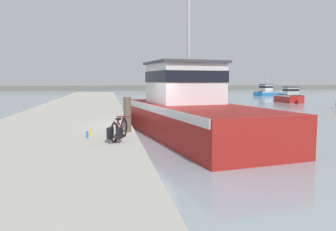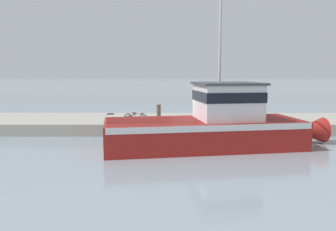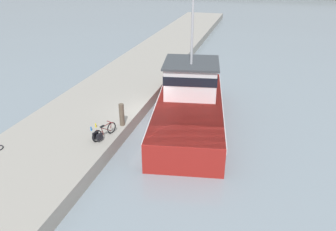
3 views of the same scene
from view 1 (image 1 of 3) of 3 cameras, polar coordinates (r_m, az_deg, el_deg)
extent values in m
plane|color=#84939E|center=(13.95, -3.53, -4.48)|extent=(320.00, 320.00, 0.00)
cube|color=#A39E93|center=(13.93, -18.66, -3.24)|extent=(5.91, 80.00, 0.75)
cube|color=slate|center=(94.71, 9.14, 4.84)|extent=(180.00, 5.00, 1.26)
cube|color=maroon|center=(14.60, 4.82, -1.06)|extent=(5.31, 10.78, 1.49)
cone|color=maroon|center=(20.27, -2.33, 0.95)|extent=(1.70, 2.06, 1.41)
cube|color=silver|center=(14.54, 4.84, 1.27)|extent=(5.35, 10.59, 0.30)
cube|color=silver|center=(15.67, 2.91, 5.56)|extent=(3.40, 3.47, 1.85)
cube|color=black|center=(15.67, 2.92, 6.74)|extent=(3.47, 3.54, 0.52)
cube|color=#3D4247|center=(15.69, 2.93, 9.15)|extent=(3.68, 3.75, 0.12)
cube|color=#AD231E|center=(41.83, 20.22, 2.81)|extent=(1.91, 4.11, 0.87)
cone|color=#AD231E|center=(39.75, 21.85, 2.59)|extent=(0.86, 0.76, 0.83)
cube|color=silver|center=(41.81, 20.23, 3.28)|extent=(1.94, 4.03, 0.17)
cube|color=silver|center=(41.35, 20.59, 3.97)|extent=(1.45, 1.24, 0.88)
cube|color=black|center=(41.34, 20.60, 4.19)|extent=(1.48, 1.27, 0.25)
cube|color=#3D4247|center=(41.34, 20.62, 4.66)|extent=(1.56, 1.34, 0.12)
cube|color=#236BB2|center=(59.49, 17.08, 3.69)|extent=(5.57, 3.79, 0.70)
cone|color=#236BB2|center=(56.95, 15.15, 3.65)|extent=(1.17, 1.03, 0.67)
cube|color=white|center=(59.48, 17.09, 3.96)|extent=(5.49, 3.78, 0.14)
cube|color=white|center=(58.92, 16.71, 4.60)|extent=(2.41, 2.04, 1.18)
cube|color=black|center=(58.91, 16.72, 4.80)|extent=(2.46, 2.08, 0.33)
cube|color=#3D4247|center=(58.91, 16.73, 5.23)|extent=(2.60, 2.20, 0.12)
cylinder|color=#B2B2B7|center=(59.15, 16.94, 6.26)|extent=(0.14, 0.14, 2.03)
cylinder|color=#B2B2B7|center=(59.16, 16.96, 6.75)|extent=(0.71, 1.32, 0.10)
torus|color=black|center=(9.67, -9.35, -2.92)|extent=(0.25, 0.59, 0.61)
torus|color=black|center=(10.65, -7.65, -2.07)|extent=(0.25, 0.59, 0.61)
cylinder|color=maroon|center=(9.84, -9.04, -3.16)|extent=(0.15, 0.34, 0.17)
cylinder|color=maroon|center=(10.02, -8.68, -2.07)|extent=(0.08, 0.14, 0.46)
cylinder|color=maroon|center=(9.86, -8.97, -1.81)|extent=(0.18, 0.45, 0.35)
cylinder|color=maroon|center=(10.28, -8.24, -1.90)|extent=(0.25, 0.63, 0.47)
cylinder|color=maroon|center=(10.30, -8.18, -0.60)|extent=(0.21, 0.52, 0.05)
cylinder|color=maroon|center=(10.60, -7.71, -1.28)|extent=(0.07, 0.10, 0.31)
cylinder|color=maroon|center=(10.55, -7.77, -0.21)|extent=(0.43, 0.18, 0.04)
cube|color=black|center=(10.01, -8.67, -0.58)|extent=(0.17, 0.26, 0.05)
cube|color=black|center=(9.77, -10.04, -3.03)|extent=(0.22, 0.34, 0.33)
cube|color=black|center=(9.68, -8.47, -3.08)|extent=(0.22, 0.34, 0.33)
cylinder|color=brown|center=(11.60, -7.09, 0.16)|extent=(0.27, 0.27, 1.23)
cylinder|color=yellow|center=(11.04, -13.41, -2.90)|extent=(0.07, 0.07, 0.22)
cylinder|color=blue|center=(10.66, -13.87, -3.26)|extent=(0.07, 0.07, 0.21)
camera|label=2|loc=(24.25, 49.94, 7.40)|focal=35.00mm
camera|label=3|loc=(10.06, 106.41, 37.18)|focal=35.00mm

